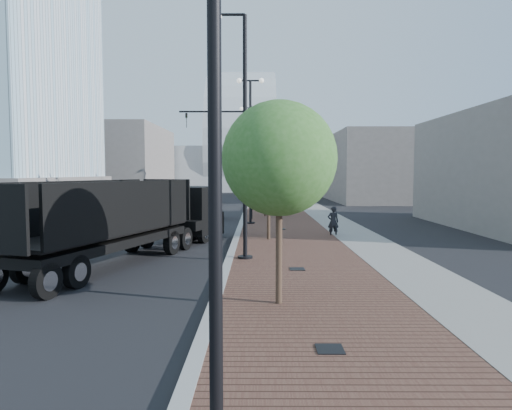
{
  "coord_description": "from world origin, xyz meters",
  "views": [
    {
      "loc": [
        1.09,
        -7.17,
        3.34
      ],
      "look_at": [
        1.0,
        12.0,
        2.0
      ],
      "focal_mm": 32.16,
      "sensor_mm": 36.0,
      "label": 1
    }
  ],
  "objects_px": {
    "dump_truck": "(157,221)",
    "white_sedan": "(206,210)",
    "dark_car_mid": "(168,204)",
    "pedestrian": "(333,222)"
  },
  "relations": [
    {
      "from": "dark_car_mid",
      "to": "pedestrian",
      "type": "bearing_deg",
      "value": -71.76
    },
    {
      "from": "dark_car_mid",
      "to": "dump_truck",
      "type": "bearing_deg",
      "value": -97.92
    },
    {
      "from": "dump_truck",
      "to": "pedestrian",
      "type": "height_order",
      "value": "dump_truck"
    },
    {
      "from": "dump_truck",
      "to": "pedestrian",
      "type": "bearing_deg",
      "value": 45.45
    },
    {
      "from": "white_sedan",
      "to": "pedestrian",
      "type": "distance_m",
      "value": 11.63
    },
    {
      "from": "dump_truck",
      "to": "white_sedan",
      "type": "distance_m",
      "value": 13.25
    },
    {
      "from": "dark_car_mid",
      "to": "white_sedan",
      "type": "bearing_deg",
      "value": -78.09
    },
    {
      "from": "dark_car_mid",
      "to": "pedestrian",
      "type": "relative_size",
      "value": 2.88
    },
    {
      "from": "dump_truck",
      "to": "dark_car_mid",
      "type": "relative_size",
      "value": 2.88
    },
    {
      "from": "dump_truck",
      "to": "dark_car_mid",
      "type": "bearing_deg",
      "value": 117.18
    }
  ]
}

